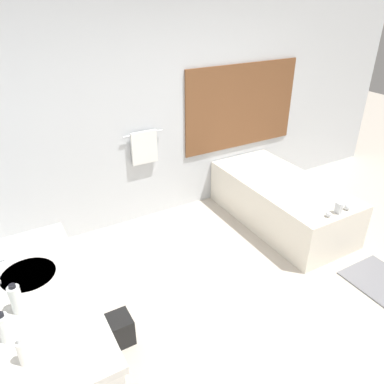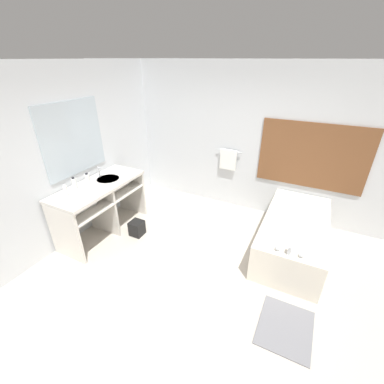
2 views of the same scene
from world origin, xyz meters
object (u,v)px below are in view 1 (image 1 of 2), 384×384
object	(u,v)px
bathtub	(281,200)
water_bottle_2	(4,327)
water_bottle_1	(16,299)
waste_bin	(119,330)
soap_dispenser	(22,353)

from	to	relation	value
bathtub	water_bottle_2	xyz separation A→B (m)	(-3.16, -1.21, 0.70)
bathtub	water_bottle_2	bearing A→B (deg)	-158.99
water_bottle_1	water_bottle_2	bearing A→B (deg)	-115.00
bathtub	waste_bin	world-z (taller)	bathtub
water_bottle_1	soap_dispenser	size ratio (longest dim) A/B	1.15
soap_dispenser	waste_bin	xyz separation A→B (m)	(0.67, 0.66, -0.87)
bathtub	waste_bin	size ratio (longest dim) A/B	7.32
water_bottle_1	soap_dispenser	xyz separation A→B (m)	(-0.02, -0.40, -0.02)
soap_dispenser	waste_bin	distance (m)	1.28
water_bottle_2	soap_dispenser	size ratio (longest dim) A/B	1.06
bathtub	water_bottle_1	xyz separation A→B (m)	(-3.08, -1.03, 0.71)
water_bottle_1	waste_bin	bearing A→B (deg)	21.80
bathtub	water_bottle_2	distance (m)	3.46
water_bottle_2	soap_dispenser	distance (m)	0.22
water_bottle_2	waste_bin	bearing A→B (deg)	31.15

